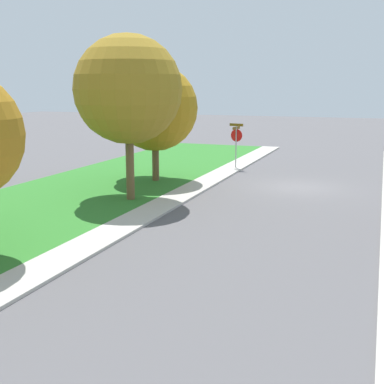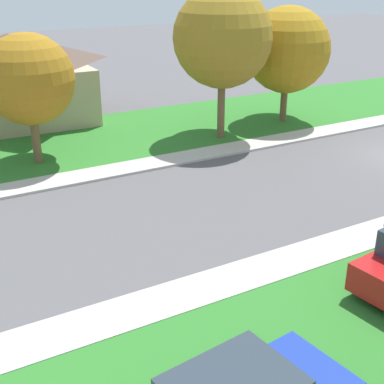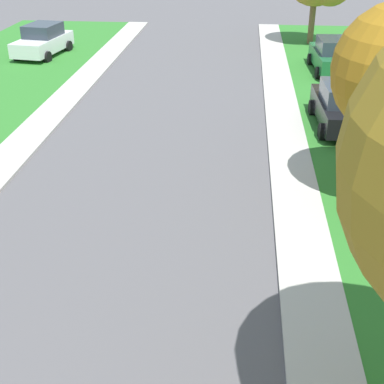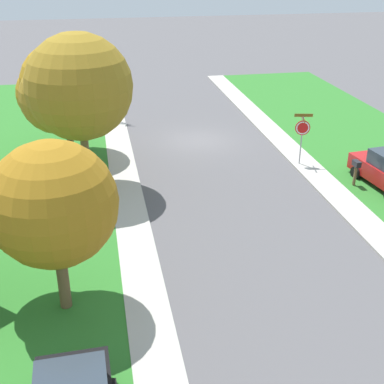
# 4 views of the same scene
# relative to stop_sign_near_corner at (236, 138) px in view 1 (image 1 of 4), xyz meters

# --- Properties ---
(ground_plane) EXTENTS (120.00, 120.00, 0.00)m
(ground_plane) POSITION_rel_stop_sign_near_corner_xyz_m (-4.47, 4.50, -1.89)
(ground_plane) COLOR #565456
(sidewalk_east) EXTENTS (1.40, 56.00, 0.10)m
(sidewalk_east) POSITION_rel_stop_sign_near_corner_xyz_m (0.23, 16.50, -1.84)
(sidewalk_east) COLOR #B7B2A8
(sidewalk_east) RESTS_ON ground
(stop_sign_near_corner) EXTENTS (0.90, 0.90, 2.77)m
(stop_sign_near_corner) POSITION_rel_stop_sign_near_corner_xyz_m (0.00, 0.00, 0.00)
(stop_sign_near_corner) COLOR #9E9EA3
(stop_sign_near_corner) RESTS_ON ground
(tree_corner_large) EXTENTS (4.79, 4.46, 6.11)m
(tree_corner_large) POSITION_rel_stop_sign_near_corner_xyz_m (3.09, 5.42, 1.85)
(tree_corner_large) COLOR brown
(tree_corner_large) RESTS_ON ground
(tree_sidewalk_far) EXTENTS (4.99, 4.64, 7.17)m
(tree_sidewalk_far) POSITION_rel_stop_sign_near_corner_xyz_m (2.23, 9.99, 2.80)
(tree_sidewalk_far) COLOR brown
(tree_sidewalk_far) RESTS_ON ground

